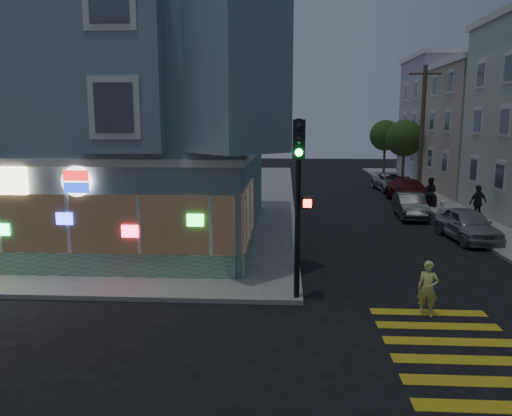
# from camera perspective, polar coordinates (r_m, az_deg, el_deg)

# --- Properties ---
(ground) EXTENTS (120.00, 120.00, 0.00)m
(ground) POSITION_cam_1_polar(r_m,az_deg,el_deg) (13.37, -7.59, -13.79)
(ground) COLOR black
(ground) RESTS_ON ground
(sidewalk_nw) EXTENTS (33.00, 42.00, 0.15)m
(sidewalk_nw) POSITION_cam_1_polar(r_m,az_deg,el_deg) (38.82, -20.91, 1.46)
(sidewalk_nw) COLOR gray
(sidewalk_nw) RESTS_ON ground
(corner_building) EXTENTS (14.60, 14.60, 11.40)m
(corner_building) POSITION_cam_1_polar(r_m,az_deg,el_deg) (24.49, -17.06, 10.58)
(corner_building) COLOR gray
(corner_building) RESTS_ON sidewalk_nw
(row_house_d) EXTENTS (12.00, 8.60, 10.50)m
(row_house_d) POSITION_cam_1_polar(r_m,az_deg,el_deg) (49.08, 24.04, 9.14)
(row_house_d) COLOR #ABA6B6
(row_house_d) RESTS_ON sidewalk_ne
(utility_pole) EXTENTS (2.20, 0.30, 9.00)m
(utility_pole) POSITION_cam_1_polar(r_m,az_deg,el_deg) (37.27, 18.45, 8.57)
(utility_pole) COLOR #4C3826
(utility_pole) RESTS_ON sidewalk_ne
(street_tree_near) EXTENTS (3.00, 3.00, 5.30)m
(street_tree_near) POSITION_cam_1_polar(r_m,az_deg,el_deg) (43.16, 16.59, 7.64)
(street_tree_near) COLOR #4C3826
(street_tree_near) RESTS_ON sidewalk_ne
(street_tree_far) EXTENTS (3.00, 3.00, 5.30)m
(street_tree_far) POSITION_cam_1_polar(r_m,az_deg,el_deg) (50.98, 14.55, 8.03)
(street_tree_far) COLOR #4C3826
(street_tree_far) RESTS_ON sidewalk_ne
(running_child) EXTENTS (0.67, 0.56, 1.55)m
(running_child) POSITION_cam_1_polar(r_m,az_deg,el_deg) (14.78, 19.05, -8.69)
(running_child) COLOR #DDDE71
(running_child) RESTS_ON ground
(pedestrian_a) EXTENTS (1.06, 0.94, 1.79)m
(pedestrian_a) POSITION_cam_1_polar(r_m,az_deg,el_deg) (32.37, 19.24, 1.73)
(pedestrian_a) COLOR black
(pedestrian_a) RESTS_ON sidewalk_ne
(pedestrian_b) EXTENTS (1.18, 0.85, 1.87)m
(pedestrian_b) POSITION_cam_1_polar(r_m,az_deg,el_deg) (28.99, 24.03, 0.59)
(pedestrian_b) COLOR black
(pedestrian_b) RESTS_ON sidewalk_ne
(parked_car_a) EXTENTS (2.11, 4.43, 1.46)m
(parked_car_a) POSITION_cam_1_polar(r_m,az_deg,el_deg) (24.51, 23.03, -1.75)
(parked_car_a) COLOR #999CA0
(parked_car_a) RESTS_ON ground
(parked_car_b) EXTENTS (1.68, 4.20, 1.36)m
(parked_car_b) POSITION_cam_1_polar(r_m,az_deg,el_deg) (29.18, 17.24, 0.26)
(parked_car_b) COLOR #3D4142
(parked_car_b) RESTS_ON ground
(parked_car_c) EXTENTS (2.73, 5.36, 1.49)m
(parked_car_c) POSITION_cam_1_polar(r_m,az_deg,el_deg) (34.71, 17.12, 1.86)
(parked_car_c) COLOR #5B1418
(parked_car_c) RESTS_ON ground
(parked_car_d) EXTENTS (2.57, 5.02, 1.36)m
(parked_car_d) POSITION_cam_1_polar(r_m,az_deg,el_deg) (39.94, 15.31, 2.86)
(parked_car_d) COLOR #A4ABAF
(parked_car_d) RESTS_ON ground
(traffic_signal) EXTENTS (0.61, 0.59, 5.27)m
(traffic_signal) POSITION_cam_1_polar(r_m,az_deg,el_deg) (14.28, 4.94, 3.29)
(traffic_signal) COLOR black
(traffic_signal) RESTS_ON sidewalk_nw
(fire_hydrant) EXTENTS (0.47, 0.27, 0.81)m
(fire_hydrant) POSITION_cam_1_polar(r_m,az_deg,el_deg) (29.95, 20.54, 0.11)
(fire_hydrant) COLOR silver
(fire_hydrant) RESTS_ON sidewalk_ne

